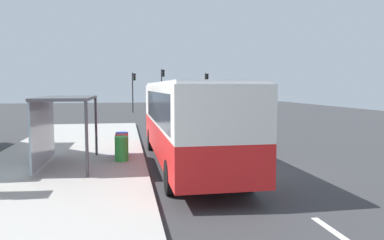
{
  "coord_description": "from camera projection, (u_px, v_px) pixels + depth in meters",
  "views": [
    {
      "loc": [
        -4.01,
        -12.68,
        3.04
      ],
      "look_at": [
        -1.0,
        4.27,
        1.5
      ],
      "focal_mm": 34.91,
      "sensor_mm": 36.0,
      "label": 1
    }
  ],
  "objects": [
    {
      "name": "ground_plane",
      "position": [
        182.0,
        129.0,
        27.14
      ],
      "size": [
        56.0,
        92.0,
        0.04
      ],
      "primitive_type": "cube",
      "color": "#38383A"
    },
    {
      "name": "sidewalk_platform",
      "position": [
        63.0,
        164.0,
        14.24
      ],
      "size": [
        6.2,
        30.0,
        0.18
      ],
      "primitive_type": "cube",
      "color": "#ADAAA3",
      "rests_on": "ground"
    },
    {
      "name": "lane_stripe_seg_0",
      "position": [
        341.0,
        237.0,
        7.56
      ],
      "size": [
        0.16,
        2.2,
        0.01
      ],
      "primitive_type": "cube",
      "color": "silver",
      "rests_on": "ground"
    },
    {
      "name": "lane_stripe_seg_1",
      "position": [
        256.0,
        178.0,
        12.47
      ],
      "size": [
        0.16,
        2.2,
        0.01
      ],
      "primitive_type": "cube",
      "color": "silver",
      "rests_on": "ground"
    },
    {
      "name": "lane_stripe_seg_2",
      "position": [
        219.0,
        152.0,
        17.37
      ],
      "size": [
        0.16,
        2.2,
        0.01
      ],
      "primitive_type": "cube",
      "color": "silver",
      "rests_on": "ground"
    },
    {
      "name": "lane_stripe_seg_3",
      "position": [
        199.0,
        138.0,
        22.27
      ],
      "size": [
        0.16,
        2.2,
        0.01
      ],
      "primitive_type": "cube",
      "color": "silver",
      "rests_on": "ground"
    },
    {
      "name": "lane_stripe_seg_4",
      "position": [
        186.0,
        128.0,
        27.18
      ],
      "size": [
        0.16,
        2.2,
        0.01
      ],
      "primitive_type": "cube",
      "color": "silver",
      "rests_on": "ground"
    },
    {
      "name": "lane_stripe_seg_5",
      "position": [
        176.0,
        122.0,
        32.08
      ],
      "size": [
        0.16,
        2.2,
        0.01
      ],
      "primitive_type": "cube",
      "color": "silver",
      "rests_on": "ground"
    },
    {
      "name": "lane_stripe_seg_6",
      "position": [
        170.0,
        117.0,
        36.98
      ],
      "size": [
        0.16,
        2.2,
        0.01
      ],
      "primitive_type": "cube",
      "color": "silver",
      "rests_on": "ground"
    },
    {
      "name": "lane_stripe_seg_7",
      "position": [
        164.0,
        114.0,
        41.89
      ],
      "size": [
        0.16,
        2.2,
        0.01
      ],
      "primitive_type": "cube",
      "color": "silver",
      "rests_on": "ground"
    },
    {
      "name": "bus",
      "position": [
        187.0,
        118.0,
        14.21
      ],
      "size": [
        2.58,
        11.02,
        3.21
      ],
      "color": "red",
      "rests_on": "ground"
    },
    {
      "name": "white_van",
      "position": [
        196.0,
        106.0,
        33.68
      ],
      "size": [
        2.24,
        5.29,
        2.3
      ],
      "color": "black",
      "rests_on": "ground"
    },
    {
      "name": "sedan_near",
      "position": [
        182.0,
        107.0,
        42.3
      ],
      "size": [
        2.01,
        4.48,
        1.52
      ],
      "color": "#195933",
      "rests_on": "ground"
    },
    {
      "name": "sedan_far",
      "position": [
        169.0,
        102.0,
        54.86
      ],
      "size": [
        2.0,
        4.47,
        1.52
      ],
      "color": "black",
      "rests_on": "ground"
    },
    {
      "name": "recycling_bin_green",
      "position": [
        122.0,
        149.0,
        14.39
      ],
      "size": [
        0.52,
        0.52,
        0.95
      ],
      "primitive_type": "cylinder",
      "color": "green",
      "rests_on": "sidewalk_platform"
    },
    {
      "name": "recycling_bin_red",
      "position": [
        122.0,
        146.0,
        15.08
      ],
      "size": [
        0.52,
        0.52,
        0.95
      ],
      "primitive_type": "cylinder",
      "color": "red",
      "rests_on": "sidewalk_platform"
    },
    {
      "name": "recycling_bin_blue",
      "position": [
        122.0,
        143.0,
        15.76
      ],
      "size": [
        0.52,
        0.52,
        0.95
      ],
      "primitive_type": "cylinder",
      "color": "blue",
      "rests_on": "sidewalk_platform"
    },
    {
      "name": "traffic_light_near_side",
      "position": [
        206.0,
        86.0,
        44.65
      ],
      "size": [
        0.49,
        0.28,
        4.67
      ],
      "color": "#2D2D2D",
      "rests_on": "ground"
    },
    {
      "name": "traffic_light_far_side",
      "position": [
        133.0,
        86.0,
        43.94
      ],
      "size": [
        0.49,
        0.28,
        4.68
      ],
      "color": "#2D2D2D",
      "rests_on": "ground"
    },
    {
      "name": "traffic_light_median",
      "position": [
        162.0,
        84.0,
        45.3
      ],
      "size": [
        0.49,
        0.28,
        5.17
      ],
      "color": "#2D2D2D",
      "rests_on": "ground"
    },
    {
      "name": "bus_shelter",
      "position": [
        58.0,
        113.0,
        13.38
      ],
      "size": [
        1.8,
        4.0,
        2.5
      ],
      "color": "#4C4C51",
      "rests_on": "sidewalk_platform"
    }
  ]
}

